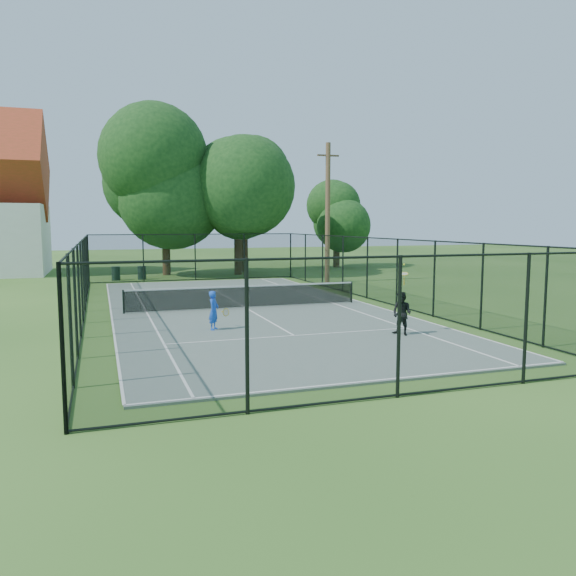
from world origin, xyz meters
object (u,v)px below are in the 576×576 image
object	(u,v)px
tennis_net	(245,296)
trash_bin_left	(116,273)
trash_bin_right	(142,273)
utility_pole	(328,212)
player_black	(402,313)
player_blue	(214,310)

from	to	relation	value
tennis_net	trash_bin_left	xyz separation A→B (m)	(-4.89, 14.56, -0.13)
trash_bin_left	trash_bin_right	world-z (taller)	trash_bin_left
trash_bin_right	utility_pole	bearing A→B (deg)	-27.62
tennis_net	utility_pole	world-z (taller)	utility_pole
utility_pole	player_black	xyz separation A→B (m)	(-4.21, -16.38, -3.56)
trash_bin_right	player_blue	bearing A→B (deg)	-86.95
tennis_net	trash_bin_right	size ratio (longest dim) A/B	11.55
player_black	tennis_net	bearing A→B (deg)	114.28
trash_bin_left	trash_bin_right	xyz separation A→B (m)	(1.63, 0.09, -0.01)
tennis_net	trash_bin_right	world-z (taller)	tennis_net
trash_bin_left	trash_bin_right	size ratio (longest dim) A/B	1.02
trash_bin_left	tennis_net	bearing A→B (deg)	-71.43
trash_bin_left	player_black	size ratio (longest dim) A/B	0.39
tennis_net	player_black	size ratio (longest dim) A/B	4.46
utility_pole	player_black	bearing A→B (deg)	-104.40
utility_pole	player_blue	size ratio (longest dim) A/B	6.45
tennis_net	utility_pole	distance (m)	12.32
player_blue	trash_bin_right	bearing A→B (deg)	93.05
trash_bin_left	utility_pole	world-z (taller)	utility_pole
tennis_net	trash_bin_right	xyz separation A→B (m)	(-3.25, 14.65, -0.14)
utility_pole	trash_bin_right	bearing A→B (deg)	152.38
tennis_net	player_blue	size ratio (longest dim) A/B	7.62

